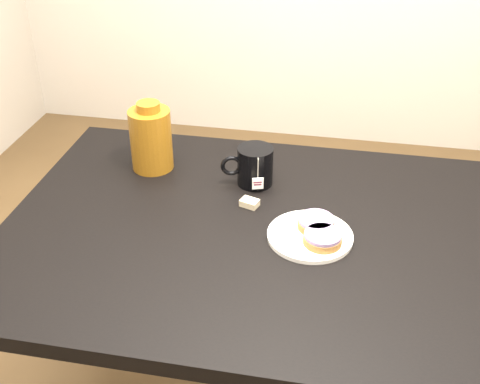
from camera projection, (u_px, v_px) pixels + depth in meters
The scene contains 7 objects.
table at pixel (287, 259), 1.50m from camera, with size 1.40×0.90×0.75m.
plate at pixel (310, 235), 1.43m from camera, with size 0.20×0.20×0.02m.
bagel_back at pixel (316, 223), 1.44m from camera, with size 0.13×0.13×0.03m.
bagel_front at pixel (323, 238), 1.39m from camera, with size 0.13×0.13×0.03m.
mug at pixel (254, 166), 1.62m from camera, with size 0.15×0.12×0.11m.
teabag_pouch at pixel (250, 203), 1.54m from camera, with size 0.04×0.03×0.02m, color #C6B793.
bagel_package at pixel (151, 138), 1.67m from camera, with size 0.15×0.15×0.20m.
Camera 1 is at (0.11, -1.18, 1.61)m, focal length 45.00 mm.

